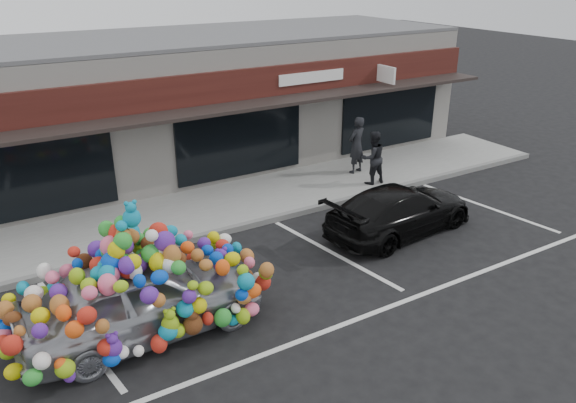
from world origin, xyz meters
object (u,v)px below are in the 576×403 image
black_sedan (400,210)px  pedestrian_b (373,158)px  pedestrian_a (357,145)px  toy_car (141,290)px

black_sedan → pedestrian_b: pedestrian_b is taller
black_sedan → pedestrian_a: bearing=-27.8°
black_sedan → pedestrian_b: size_ratio=2.60×
toy_car → pedestrian_b: size_ratio=2.89×
black_sedan → pedestrian_a: 4.20m
toy_car → pedestrian_a: bearing=-62.1°
pedestrian_a → pedestrian_b: size_ratio=1.11×
black_sedan → pedestrian_a: (1.56, 3.88, 0.45)m
black_sedan → pedestrian_b: bearing=-31.9°
pedestrian_a → pedestrian_b: bearing=66.2°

